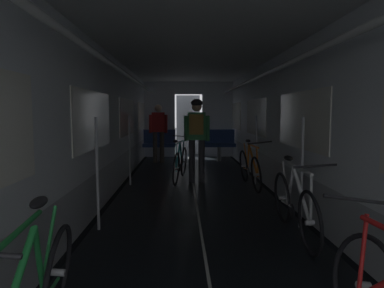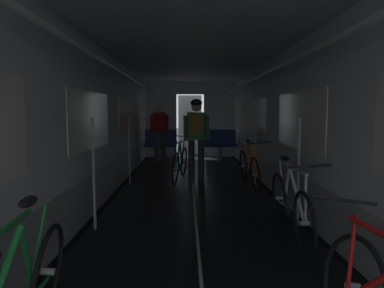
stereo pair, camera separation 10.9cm
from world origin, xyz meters
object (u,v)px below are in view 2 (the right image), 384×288
(bicycle_white, at_px, (290,205))
(person_standing_near_bench, at_px, (160,129))
(person_cyclist_aisle, at_px, (196,131))
(bench_seat_far_right, at_px, (220,142))
(bicycle_teal_in_aisle, at_px, (180,163))
(bicycle_orange, at_px, (249,168))
(bench_seat_far_left, at_px, (161,142))

(bicycle_white, height_order, person_standing_near_bench, person_standing_near_bench)
(bicycle_white, distance_m, person_cyclist_aisle, 3.26)
(person_standing_near_bench, bearing_deg, person_cyclist_aisle, -71.17)
(bench_seat_far_right, bearing_deg, person_standing_near_bench, -168.17)
(bench_seat_far_right, height_order, person_standing_near_bench, person_standing_near_bench)
(bicycle_white, xyz_separation_m, bicycle_teal_in_aisle, (-1.35, 3.29, 0.00))
(bicycle_orange, xyz_separation_m, bicycle_white, (-0.01, -2.65, 0.00))
(bench_seat_far_left, height_order, bicycle_orange, bench_seat_far_left)
(bench_seat_far_left, distance_m, person_standing_near_bench, 0.55)
(bicycle_teal_in_aisle, bearing_deg, person_cyclist_aisle, -38.14)
(bench_seat_far_right, bearing_deg, bicycle_orange, -86.77)
(bench_seat_far_right, bearing_deg, bench_seat_far_left, 180.00)
(bench_seat_far_right, relative_size, bicycle_orange, 0.58)
(person_cyclist_aisle, bearing_deg, bench_seat_far_right, 75.80)
(bench_seat_far_left, xyz_separation_m, person_cyclist_aisle, (0.98, -3.24, 0.50))
(bench_seat_far_left, xyz_separation_m, bicycle_teal_in_aisle, (0.64, -2.97, -0.18))
(bicycle_white, height_order, bicycle_teal_in_aisle, same)
(bench_seat_far_right, xyz_separation_m, person_cyclist_aisle, (-0.82, -3.24, 0.50))
(person_cyclist_aisle, relative_size, person_standing_near_bench, 1.03)
(bicycle_teal_in_aisle, bearing_deg, person_standing_near_bench, 103.74)
(bicycle_teal_in_aisle, distance_m, person_standing_near_bench, 2.74)
(bench_seat_far_right, height_order, bicycle_white, bench_seat_far_right)
(bicycle_white, bearing_deg, bicycle_teal_in_aisle, 112.31)
(bicycle_orange, distance_m, bicycle_white, 2.65)
(bicycle_white, height_order, person_cyclist_aisle, person_cyclist_aisle)
(bench_seat_far_left, height_order, bench_seat_far_right, same)
(bicycle_orange, xyz_separation_m, person_cyclist_aisle, (-1.02, 0.37, 0.69))
(bench_seat_far_right, relative_size, person_cyclist_aisle, 0.57)
(bicycle_white, bearing_deg, person_cyclist_aisle, 108.44)
(bicycle_orange, height_order, person_standing_near_bench, person_standing_near_bench)
(bench_seat_far_right, relative_size, bicycle_teal_in_aisle, 0.58)
(bench_seat_far_left, bearing_deg, person_cyclist_aisle, -73.18)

